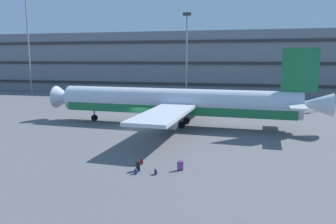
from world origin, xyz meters
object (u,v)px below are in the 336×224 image
suitcase_teal (138,166)px  backpack_orange (156,172)px  airliner (178,103)px  backpack_upright (136,172)px  backpack_scuffed (142,162)px  suitcase_navy (180,166)px

suitcase_teal → backpack_orange: (1.64, -0.44, -0.20)m
airliner → backpack_upright: bearing=-88.4°
suitcase_teal → airliner: bearing=91.4°
suitcase_teal → backpack_scuffed: (-0.19, 1.64, -0.18)m
airliner → suitcase_teal: airliner is taller
airliner → suitcase_teal: 18.59m
suitcase_navy → backpack_upright: (-3.21, -1.66, -0.20)m
backpack_orange → airliner: bearing=96.4°
backpack_scuffed → backpack_upright: backpack_scuffed is taller
backpack_orange → backpack_upright: backpack_orange is taller
suitcase_navy → backpack_upright: 3.62m
airliner → suitcase_navy: bearing=-77.9°
airliner → backpack_upright: size_ratio=79.76×
backpack_upright → backpack_scuffed: bearing=96.7°
airliner → backpack_scuffed: size_ratio=69.51×
suitcase_teal → backpack_upright: bearing=-83.3°
airliner → backpack_scuffed: airliner is taller
suitcase_teal → backpack_scuffed: 1.66m
airliner → suitcase_teal: size_ratio=38.90×
suitcase_teal → backpack_orange: 1.71m
suitcase_navy → backpack_orange: suitcase_navy is taller
suitcase_teal → suitcase_navy: 3.42m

